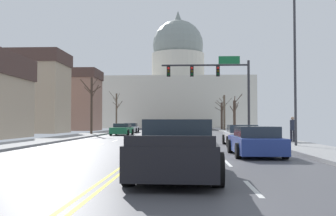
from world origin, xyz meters
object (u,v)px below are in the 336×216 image
(sedan_oncoming_00, at_px, (122,129))
(sedan_oncoming_01, at_px, (131,128))
(signal_gantry, at_px, (218,78))
(pedestrian_00, at_px, (293,128))
(street_lamp_right, at_px, (291,54))
(sedan_near_02, at_px, (255,142))
(pickup_truck_near_03, at_px, (177,150))
(sedan_near_00, at_px, (185,133))
(sedan_near_01, at_px, (241,136))

(sedan_oncoming_00, relative_size, sedan_oncoming_01, 0.94)
(signal_gantry, bearing_deg, sedan_oncoming_00, 143.21)
(sedan_oncoming_01, bearing_deg, pedestrian_00, -59.54)
(street_lamp_right, bearing_deg, signal_gantry, 104.16)
(signal_gantry, height_order, sedan_near_02, signal_gantry)
(pedestrian_00, bearing_deg, pickup_truck_near_03, -115.52)
(street_lamp_right, distance_m, sedan_oncoming_00, 24.19)
(signal_gantry, xyz_separation_m, sedan_near_00, (-2.91, -3.62, -4.78))
(sedan_near_00, xyz_separation_m, sedan_oncoming_01, (-7.31, 19.93, 0.02))
(signal_gantry, distance_m, pedestrian_00, 10.35)
(sedan_near_02, xyz_separation_m, sedan_oncoming_00, (-10.08, 24.87, -0.00))
(street_lamp_right, height_order, pedestrian_00, street_lamp_right)
(street_lamp_right, xyz_separation_m, sedan_near_01, (-2.56, 1.95, -4.72))
(sedan_near_01, bearing_deg, pickup_truck_near_03, -105.35)
(pedestrian_00, bearing_deg, sedan_oncoming_01, 120.46)
(sedan_near_00, bearing_deg, sedan_near_02, -77.35)
(sedan_oncoming_01, xyz_separation_m, pedestrian_00, (14.52, -24.69, 0.47))
(sedan_near_00, bearing_deg, pickup_truck_near_03, -90.46)
(street_lamp_right, bearing_deg, sedan_oncoming_00, 123.28)
(street_lamp_right, bearing_deg, sedan_near_02, -120.29)
(signal_gantry, distance_m, street_lamp_right, 12.84)
(sedan_oncoming_01, relative_size, pedestrian_00, 2.74)
(sedan_near_01, bearing_deg, sedan_near_00, 116.95)
(street_lamp_right, distance_m, sedan_oncoming_01, 32.06)
(sedan_near_01, relative_size, sedan_near_02, 1.02)
(sedan_near_01, bearing_deg, signal_gantry, 93.19)
(pickup_truck_near_03, xyz_separation_m, sedan_oncoming_00, (-6.80, 31.21, -0.10))
(sedan_near_02, height_order, pedestrian_00, pedestrian_00)
(sedan_near_01, height_order, sedan_near_02, sedan_near_01)
(sedan_oncoming_00, xyz_separation_m, sedan_oncoming_01, (-0.35, 8.93, -0.01))
(signal_gantry, distance_m, sedan_oncoming_00, 13.22)
(pickup_truck_near_03, bearing_deg, sedan_near_02, 62.70)
(sedan_near_00, bearing_deg, signal_gantry, 51.14)
(sedan_near_00, xyz_separation_m, pickup_truck_near_03, (-0.16, -20.20, 0.13))
(pickup_truck_near_03, bearing_deg, sedan_near_00, 89.54)
(sedan_near_00, distance_m, sedan_near_01, 7.72)
(signal_gantry, xyz_separation_m, sedan_near_02, (0.20, -17.48, -4.75))
(sedan_near_00, distance_m, pedestrian_00, 8.65)
(signal_gantry, distance_m, sedan_near_00, 6.66)
(sedan_near_01, bearing_deg, sedan_oncoming_00, 120.33)
(sedan_oncoming_00, distance_m, pedestrian_00, 21.21)
(sedan_near_01, xyz_separation_m, sedan_oncoming_01, (-10.81, 26.81, 0.00))
(sedan_near_01, height_order, sedan_oncoming_01, sedan_near_01)
(sedan_near_02, relative_size, sedan_oncoming_00, 1.06)
(sedan_oncoming_01, bearing_deg, street_lamp_right, -65.08)
(sedan_near_01, distance_m, sedan_oncoming_00, 20.72)
(street_lamp_right, xyz_separation_m, sedan_oncoming_01, (-13.36, 28.76, -4.72))
(pickup_truck_near_03, bearing_deg, sedan_oncoming_01, 100.10)
(sedan_near_00, xyz_separation_m, pedestrian_00, (7.21, -4.76, 0.49))
(sedan_near_00, bearing_deg, pedestrian_00, -33.43)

